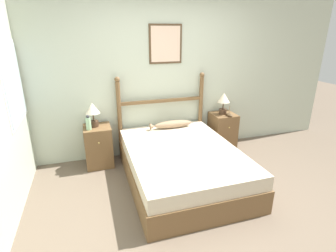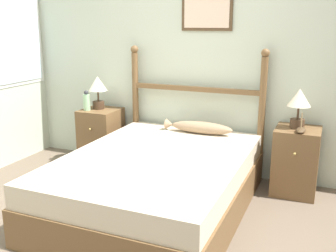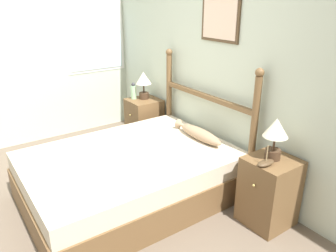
# 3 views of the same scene
# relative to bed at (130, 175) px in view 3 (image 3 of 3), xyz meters

# --- Properties ---
(ground_plane) EXTENTS (16.00, 16.00, 0.00)m
(ground_plane) POSITION_rel_bed_xyz_m (0.08, -0.65, -0.24)
(ground_plane) COLOR brown
(wall_back) EXTENTS (6.40, 0.08, 2.55)m
(wall_back) POSITION_rel_bed_xyz_m (0.08, 1.08, 1.04)
(wall_back) COLOR beige
(wall_back) RESTS_ON ground_plane
(wall_left) EXTENTS (0.08, 6.40, 2.55)m
(wall_left) POSITION_rel_bed_xyz_m (-2.05, -0.63, 1.03)
(wall_left) COLOR beige
(wall_left) RESTS_ON ground_plane
(bed) EXTENTS (1.47, 2.02, 0.49)m
(bed) POSITION_rel_bed_xyz_m (0.00, 0.00, 0.00)
(bed) COLOR brown
(bed) RESTS_ON ground_plane
(headboard) EXTENTS (1.49, 0.08, 1.34)m
(headboard) POSITION_rel_bed_xyz_m (-0.00, 0.98, 0.49)
(headboard) COLOR brown
(headboard) RESTS_ON ground_plane
(nightstand_left) EXTENTS (0.40, 0.44, 0.63)m
(nightstand_left) POSITION_rel_bed_xyz_m (-1.07, 0.82, 0.07)
(nightstand_left) COLOR brown
(nightstand_left) RESTS_ON ground_plane
(nightstand_right) EXTENTS (0.40, 0.44, 0.63)m
(nightstand_right) POSITION_rel_bed_xyz_m (1.07, 0.82, 0.07)
(nightstand_right) COLOR brown
(nightstand_right) RESTS_ON ground_plane
(table_lamp_left) EXTENTS (0.21, 0.21, 0.37)m
(table_lamp_left) POSITION_rel_bed_xyz_m (-1.10, 0.84, 0.64)
(table_lamp_left) COLOR #422D1E
(table_lamp_left) RESTS_ON nightstand_left
(table_lamp_right) EXTENTS (0.21, 0.21, 0.37)m
(table_lamp_right) POSITION_rel_bed_xyz_m (1.05, 0.83, 0.64)
(table_lamp_right) COLOR #422D1E
(table_lamp_right) RESTS_ON nightstand_right
(bottle) EXTENTS (0.08, 0.08, 0.22)m
(bottle) POSITION_rel_bed_xyz_m (-1.18, 0.73, 0.49)
(bottle) COLOR #99C699
(bottle) RESTS_ON nightstand_left
(model_boat) EXTENTS (0.08, 0.18, 0.18)m
(model_boat) POSITION_rel_bed_xyz_m (1.10, 0.69, 0.41)
(model_boat) COLOR #4C3823
(model_boat) RESTS_ON nightstand_right
(fish_pillow) EXTENTS (0.71, 0.15, 0.12)m
(fish_pillow) POSITION_rel_bed_xyz_m (0.11, 0.79, 0.31)
(fish_pillow) COLOR #997A5B
(fish_pillow) RESTS_ON bed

